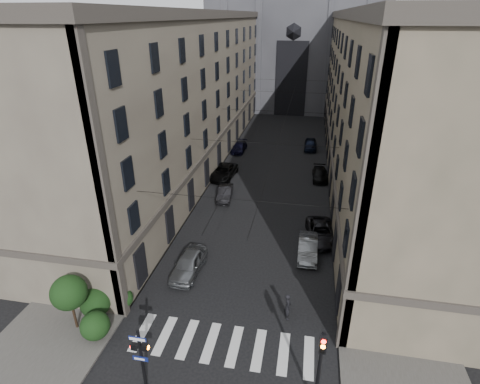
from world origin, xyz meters
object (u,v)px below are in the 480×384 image
Objects in this scene: pedestrian at (288,306)px; car_right_midfar at (320,174)px; car_left_far at (239,147)px; car_right_far at (311,144)px; pedestrian_signal_left at (141,354)px; traffic_light_right at (320,362)px; gothic_tower at (297,18)px; car_right_midnear at (321,232)px; car_left_near at (189,264)px; car_right_near at (308,248)px; car_left_midnear at (225,193)px; car_left_midfar at (224,172)px.

car_right_midfar is at bearing -20.80° from pedestrian.
car_left_far is 10.74m from car_right_far.
car_right_midfar is (11.70, -8.41, -0.01)m from car_left_far.
pedestrian_signal_left is 0.91× the size of car_right_midfar.
traffic_light_right is 40.33m from car_left_far.
pedestrian is (3.73, -66.96, -16.83)m from gothic_tower.
car_left_far is at bearing -164.60° from car_right_far.
gothic_tower is 14.50× the size of pedestrian_signal_left.
car_left_far is (-11.35, 38.61, -2.64)m from traffic_light_right.
car_right_far reaches higher than car_right_midfar.
car_right_midnear is 1.13× the size of car_right_far.
gothic_tower is at bearing 88.79° from car_left_near.
car_left_near reaches higher than car_right_near.
traffic_light_right is 16.61m from car_right_midnear.
pedestrian is (8.03, -16.68, 0.29)m from car_left_midnear.
car_right_midnear is (0.35, 16.41, -2.57)m from traffic_light_right.
gothic_tower is at bearing 79.30° from car_left_midnear.
pedestrian is (7.24, 6.50, -1.35)m from pedestrian_signal_left.
gothic_tower is 65.88m from car_left_near.
gothic_tower is 14.07× the size of car_left_midnear.
car_right_near is (-0.74, 13.60, -2.55)m from traffic_light_right.
car_right_midfar is 11.36m from car_right_far.
traffic_light_right is at bearing -97.37° from car_right_midnear.
traffic_light_right reaches higher than pedestrian_signal_left.
car_right_far is 2.35× the size of pedestrian.
pedestrian is at bearing 41.90° from pedestrian_signal_left.
pedestrian_signal_left is at bearing 116.36° from pedestrian.
car_right_midnear is at bearing -27.65° from pedestrian.
car_right_midfar is (10.15, 20.68, -0.18)m from car_left_near.
traffic_light_right is (5.60, -73.04, -14.51)m from gothic_tower.
gothic_tower reaches higher than car_left_midnear.
pedestrian_signal_left reaches higher than pedestrian.
pedestrian reaches higher than car_right_near.
car_right_near is (10.62, -14.86, -0.02)m from car_left_midfar.
car_right_far reaches higher than car_left_midnear.
car_left_near is at bearing 93.94° from pedestrian_signal_left.
traffic_light_right is 6.77m from pedestrian.
traffic_light_right is 1.08× the size of car_left_near.
car_right_midnear is (9.46, 16.83, -1.61)m from pedestrian_signal_left.
car_right_near is at bearing -50.83° from car_left_midnear.
car_left_far is 1.01× the size of car_right_midfar.
car_left_midfar is at bearing 125.00° from car_right_near.
car_right_midnear is at bearing -87.04° from car_right_far.
car_left_midfar is 1.23× the size of car_left_far.
car_right_midnear is at bearing -37.63° from car_left_midnear.
traffic_light_right is 2.69× the size of pedestrian.
car_left_near is at bearing -156.30° from car_right_near.
car_right_near is (4.86, -59.44, -17.06)m from gothic_tower.
car_left_midfar is (-11.36, 28.46, -2.53)m from traffic_light_right.
traffic_light_right is 0.95× the size of car_left_midfar.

